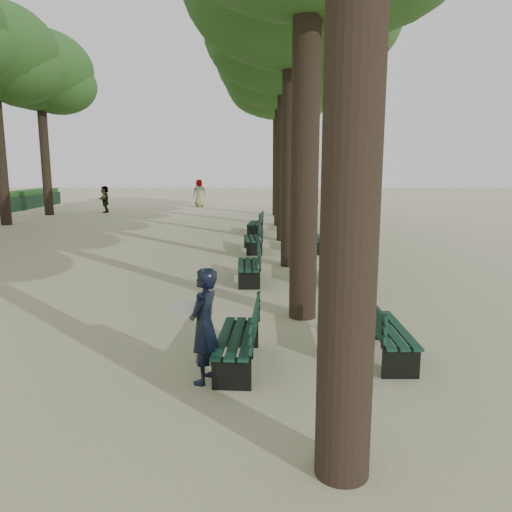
{
  "coord_description": "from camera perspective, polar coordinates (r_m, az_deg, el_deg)",
  "views": [
    {
      "loc": [
        0.75,
        -6.34,
        2.9
      ],
      "look_at": [
        0.6,
        3.0,
        1.2
      ],
      "focal_mm": 35.0,
      "sensor_mm": 36.0,
      "label": 1
    }
  ],
  "objects": [
    {
      "name": "ground",
      "position": [
        7.02,
        -5.47,
        -14.17
      ],
      "size": [
        120.0,
        120.0,
        0.0
      ],
      "primitive_type": "plane",
      "color": "#B7B28B",
      "rests_on": "ground"
    },
    {
      "name": "tree_central_3",
      "position": [
        19.93,
        3.35,
        24.1
      ],
      "size": [
        6.0,
        6.0,
        9.95
      ],
      "color": "#33261C",
      "rests_on": "ground"
    },
    {
      "name": "tree_central_4",
      "position": [
        24.81,
        2.84,
        21.36
      ],
      "size": [
        6.0,
        6.0,
        9.95
      ],
      "color": "#33261C",
      "rests_on": "ground"
    },
    {
      "name": "tree_central_5",
      "position": [
        29.73,
        2.51,
        19.52
      ],
      "size": [
        6.0,
        6.0,
        9.95
      ],
      "color": "#33261C",
      "rests_on": "ground"
    },
    {
      "name": "tree_far_5",
      "position": [
        32.42,
        -23.57,
        18.82
      ],
      "size": [
        6.0,
        6.0,
        10.45
      ],
      "color": "#33261C",
      "rests_on": "ground"
    },
    {
      "name": "bench_left_0",
      "position": [
        7.39,
        -2.16,
        -10.55
      ],
      "size": [
        0.65,
        1.82,
        0.92
      ],
      "color": "black",
      "rests_on": "ground"
    },
    {
      "name": "bench_left_1",
      "position": [
        12.55,
        -0.85,
        -1.77
      ],
      "size": [
        0.64,
        1.82,
        0.92
      ],
      "color": "black",
      "rests_on": "ground"
    },
    {
      "name": "bench_left_2",
      "position": [
        16.96,
        -0.38,
        1.41
      ],
      "size": [
        0.72,
        1.84,
        0.92
      ],
      "color": "black",
      "rests_on": "ground"
    },
    {
      "name": "bench_left_3",
      "position": [
        21.51,
        -0.1,
        3.31
      ],
      "size": [
        0.73,
        1.84,
        0.92
      ],
      "color": "black",
      "rests_on": "ground"
    },
    {
      "name": "bench_right_0",
      "position": [
        7.97,
        14.72,
        -9.29
      ],
      "size": [
        0.6,
        1.81,
        0.92
      ],
      "color": "black",
      "rests_on": "ground"
    },
    {
      "name": "bench_right_1",
      "position": [
        12.63,
        9.48,
        -1.83
      ],
      "size": [
        0.59,
        1.81,
        0.92
      ],
      "color": "black",
      "rests_on": "ground"
    },
    {
      "name": "bench_right_2",
      "position": [
        17.16,
        7.22,
        1.43
      ],
      "size": [
        0.58,
        1.8,
        0.92
      ],
      "color": "black",
      "rests_on": "ground"
    },
    {
      "name": "bench_right_3",
      "position": [
        22.37,
        5.76,
        3.53
      ],
      "size": [
        0.77,
        1.85,
        0.92
      ],
      "color": "black",
      "rests_on": "ground"
    },
    {
      "name": "man_with_map",
      "position": [
        6.76,
        -5.96,
        -7.93
      ],
      "size": [
        0.69,
        0.7,
        1.58
      ],
      "color": "black",
      "rests_on": "ground"
    },
    {
      "name": "pedestrian_d",
      "position": [
        35.87,
        -6.49,
        7.17
      ],
      "size": [
        0.99,
        0.52,
        1.92
      ],
      "primitive_type": "imported",
      "rotation": [
        0.0,
        0.0,
        3.3
      ],
      "color": "#262628",
      "rests_on": "ground"
    },
    {
      "name": "pedestrian_e",
      "position": [
        32.55,
        -16.87,
        6.24
      ],
      "size": [
        0.5,
        1.56,
        1.65
      ],
      "primitive_type": "imported",
      "rotation": [
        0.0,
        0.0,
        4.82
      ],
      "color": "#262628",
      "rests_on": "ground"
    },
    {
      "name": "pedestrian_b",
      "position": [
        32.91,
        11.11,
        6.66
      ],
      "size": [
        1.18,
        0.93,
        1.81
      ],
      "primitive_type": "imported",
      "rotation": [
        0.0,
        0.0,
        2.58
      ],
      "color": "#262628",
      "rests_on": "ground"
    },
    {
      "name": "pedestrian_c",
      "position": [
        30.99,
        6.87,
        6.31
      ],
      "size": [
        0.5,
        0.95,
        1.54
      ],
      "primitive_type": "imported",
      "rotation": [
        0.0,
        0.0,
        4.48
      ],
      "color": "#262628",
      "rests_on": "ground"
    }
  ]
}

